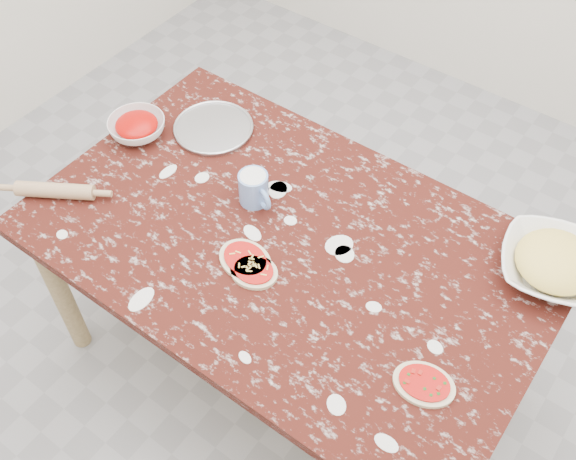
# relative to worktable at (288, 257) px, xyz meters

# --- Properties ---
(ground) EXTENTS (4.00, 4.00, 0.00)m
(ground) POSITION_rel_worktable_xyz_m (0.00, 0.00, -0.67)
(ground) COLOR gray
(worktable) EXTENTS (1.60, 1.00, 0.75)m
(worktable) POSITION_rel_worktable_xyz_m (0.00, 0.00, 0.00)
(worktable) COLOR #36100B
(worktable) RESTS_ON ground
(pizza_tray) EXTENTS (0.36, 0.36, 0.01)m
(pizza_tray) POSITION_rel_worktable_xyz_m (-0.52, 0.25, 0.09)
(pizza_tray) COLOR #B2B2B7
(pizza_tray) RESTS_ON worktable
(sauce_bowl) EXTENTS (0.22, 0.22, 0.06)m
(sauce_bowl) POSITION_rel_worktable_xyz_m (-0.71, 0.08, 0.11)
(sauce_bowl) COLOR white
(sauce_bowl) RESTS_ON worktable
(cheese_bowl) EXTENTS (0.39, 0.39, 0.08)m
(cheese_bowl) POSITION_rel_worktable_xyz_m (0.70, 0.36, 0.12)
(cheese_bowl) COLOR white
(cheese_bowl) RESTS_ON worktable
(flour_mug) EXTENTS (0.14, 0.10, 0.11)m
(flour_mug) POSITION_rel_worktable_xyz_m (-0.18, 0.07, 0.14)
(flour_mug) COLOR #6C92D5
(flour_mug) RESTS_ON worktable
(pizza_left) EXTENTS (0.19, 0.16, 0.02)m
(pizza_left) POSITION_rel_worktable_xyz_m (-0.06, -0.14, 0.09)
(pizza_left) COLOR beige
(pizza_left) RESTS_ON worktable
(pizza_mid) EXTENTS (0.17, 0.15, 0.02)m
(pizza_mid) POSITION_rel_worktable_xyz_m (-0.01, -0.16, 0.09)
(pizza_mid) COLOR beige
(pizza_mid) RESTS_ON worktable
(pizza_right) EXTENTS (0.19, 0.16, 0.02)m
(pizza_right) POSITION_rel_worktable_xyz_m (0.58, -0.18, 0.09)
(pizza_right) COLOR beige
(pizza_right) RESTS_ON worktable
(rolling_pin) EXTENTS (0.24, 0.18, 0.05)m
(rolling_pin) POSITION_rel_worktable_xyz_m (-0.72, -0.30, 0.11)
(rolling_pin) COLOR tan
(rolling_pin) RESTS_ON worktable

